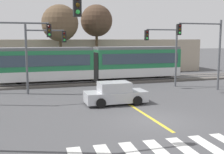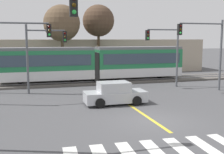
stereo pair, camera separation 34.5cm
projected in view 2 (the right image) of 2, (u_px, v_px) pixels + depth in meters
ground_plane at (154, 121)px, 15.17m from camera, size 200.00×200.00×0.00m
track_bed at (96, 82)px, 28.72m from camera, size 120.00×4.00×0.18m
rail_near at (97, 81)px, 28.02m from camera, size 120.00×0.08×0.10m
rail_far at (94, 79)px, 29.39m from camera, size 120.00×0.08×0.10m
light_rail_tram at (94, 62)px, 28.42m from camera, size 18.50×2.64×3.43m
crosswalk_stripe_3 at (157, 153)px, 10.97m from camera, size 0.69×2.82×0.01m
crosswalk_stripe_4 at (183, 150)px, 11.22m from camera, size 0.69×2.82×0.01m
crosswalk_stripe_5 at (207, 148)px, 11.47m from camera, size 0.69×2.82×0.01m
lane_centre_line at (124, 101)px, 20.04m from camera, size 0.20×14.25×0.01m
sedan_crossing at (115, 94)px, 19.14m from camera, size 4.20×1.93×1.52m
traffic_light_near_left at (15, 39)px, 10.96m from camera, size 3.75×0.38×6.68m
traffic_light_mid_right at (207, 43)px, 23.44m from camera, size 4.25×0.38×6.01m
traffic_light_far_right at (167, 47)px, 25.38m from camera, size 3.25×0.38×5.66m
traffic_light_mid_left at (11, 46)px, 18.91m from camera, size 4.25×0.38×5.87m
traffic_light_far_left at (41, 49)px, 22.54m from camera, size 3.25×0.38×5.56m
bare_tree_west at (62, 23)px, 31.08m from camera, size 4.05×4.05×8.19m
bare_tree_east at (98, 21)px, 33.83m from camera, size 3.83×3.83×8.52m
building_backdrop_far at (103, 56)px, 38.04m from camera, size 26.81×6.00×4.35m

